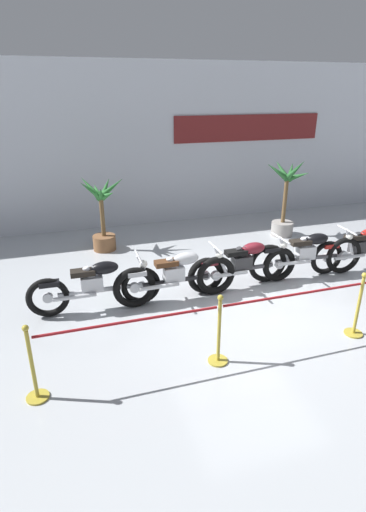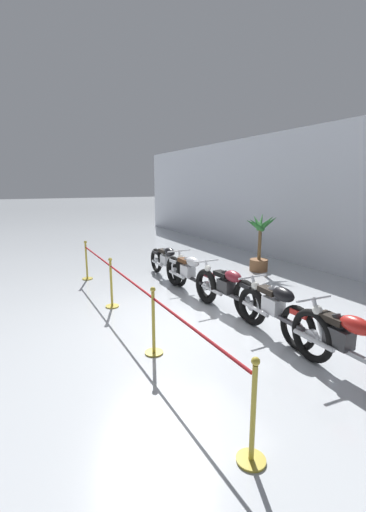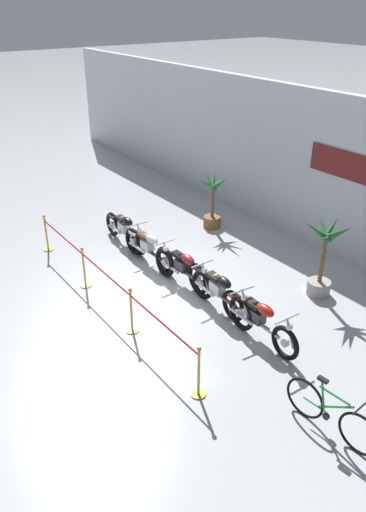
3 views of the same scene
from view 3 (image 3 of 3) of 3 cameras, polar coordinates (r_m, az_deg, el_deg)
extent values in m
plane|color=#B2B7BC|center=(12.06, -2.71, -3.99)|extent=(120.00, 120.00, 0.00)
cube|color=silver|center=(14.34, 14.81, 9.61)|extent=(28.00, 0.25, 4.20)
torus|color=black|center=(13.60, -5.09, 1.49)|extent=(0.70, 0.12, 0.70)
torus|color=black|center=(14.86, -8.05, 3.66)|extent=(0.70, 0.12, 0.70)
cylinder|color=silver|center=(13.60, -5.09, 1.49)|extent=(0.17, 0.08, 0.17)
cylinder|color=silver|center=(14.86, -8.05, 3.66)|extent=(0.17, 0.08, 0.17)
cylinder|color=silver|center=(13.41, -4.95, 2.43)|extent=(0.30, 0.06, 0.59)
cube|color=silver|center=(14.20, -6.77, 3.28)|extent=(0.36, 0.23, 0.26)
cylinder|color=silver|center=(14.08, -6.73, 3.96)|extent=(0.18, 0.11, 0.24)
cylinder|color=silver|center=(14.15, -6.89, 4.07)|extent=(0.18, 0.11, 0.24)
cylinder|color=silver|center=(14.44, -7.79, 3.04)|extent=(0.70, 0.08, 0.07)
cube|color=#ADAFB5|center=(14.21, -6.64, 2.70)|extent=(1.24, 0.09, 0.06)
ellipsoid|color=black|center=(13.90, -6.38, 3.93)|extent=(0.46, 0.23, 0.22)
cube|color=black|center=(14.21, -7.06, 4.26)|extent=(0.40, 0.21, 0.09)
cube|color=black|center=(14.72, -8.03, 4.49)|extent=(0.32, 0.17, 0.08)
cylinder|color=silver|center=(13.38, -5.23, 3.63)|extent=(0.05, 0.62, 0.04)
sphere|color=silver|center=(13.38, -5.03, 2.97)|extent=(0.14, 0.14, 0.14)
torus|color=black|center=(12.51, -2.09, -0.75)|extent=(0.75, 0.14, 0.75)
torus|color=black|center=(13.65, -5.68, 1.68)|extent=(0.75, 0.14, 0.75)
cylinder|color=silver|center=(12.51, -2.09, -0.75)|extent=(0.18, 0.08, 0.18)
cylinder|color=silver|center=(13.65, -5.68, 1.68)|extent=(0.18, 0.08, 0.18)
cylinder|color=silver|center=(12.31, -1.88, 0.25)|extent=(0.30, 0.06, 0.59)
cube|color=silver|center=(13.04, -4.11, 1.23)|extent=(0.36, 0.23, 0.26)
cylinder|color=silver|center=(12.92, -4.04, 1.96)|extent=(0.18, 0.11, 0.24)
cylinder|color=silver|center=(12.98, -4.23, 2.08)|extent=(0.18, 0.11, 0.24)
cylinder|color=silver|center=(13.27, -5.29, 0.99)|extent=(0.70, 0.08, 0.07)
cube|color=black|center=(13.06, -3.97, 0.60)|extent=(1.21, 0.08, 0.06)
ellipsoid|color=#B7BABF|center=(12.75, -3.59, 1.90)|extent=(0.46, 0.23, 0.22)
cube|color=#4C2D19|center=(13.04, -4.45, 2.30)|extent=(0.40, 0.21, 0.09)
cube|color=#B7BABF|center=(13.50, -5.62, 2.62)|extent=(0.32, 0.17, 0.08)
cylinder|color=silver|center=(12.27, -2.19, 1.55)|extent=(0.05, 0.62, 0.04)
sphere|color=silver|center=(12.28, -1.97, 0.83)|extent=(0.14, 0.14, 0.14)
torus|color=black|center=(11.61, 2.25, -3.31)|extent=(0.71, 0.14, 0.70)
torus|color=black|center=(12.69, -2.07, -0.44)|extent=(0.71, 0.14, 0.70)
cylinder|color=silver|center=(11.61, 2.25, -3.31)|extent=(0.16, 0.08, 0.16)
cylinder|color=silver|center=(12.69, -2.07, -0.44)|extent=(0.16, 0.08, 0.16)
cylinder|color=silver|center=(11.41, 2.56, -2.28)|extent=(0.30, 0.06, 0.59)
cube|color=#2D2D30|center=(12.09, -0.15, -1.06)|extent=(0.36, 0.23, 0.26)
cylinder|color=#2D2D30|center=(11.97, -0.03, -0.29)|extent=(0.18, 0.11, 0.24)
cylinder|color=#2D2D30|center=(12.03, -0.27, -0.15)|extent=(0.18, 0.11, 0.24)
cylinder|color=silver|center=(12.30, -1.50, -1.28)|extent=(0.70, 0.08, 0.07)
cube|color=#47474C|center=(12.13, -0.01, -1.73)|extent=(1.23, 0.08, 0.06)
ellipsoid|color=maroon|center=(11.81, 0.51, -0.38)|extent=(0.46, 0.23, 0.22)
cube|color=black|center=(12.08, -0.52, 0.10)|extent=(0.40, 0.21, 0.09)
cube|color=maroon|center=(12.54, -1.96, 0.47)|extent=(0.32, 0.17, 0.08)
cylinder|color=silver|center=(11.35, 2.24, -0.89)|extent=(0.05, 0.62, 0.04)
sphere|color=silver|center=(11.36, 2.48, -1.66)|extent=(0.14, 0.14, 0.14)
torus|color=black|center=(10.63, 6.69, -6.48)|extent=(0.79, 0.16, 0.78)
torus|color=black|center=(11.77, 1.72, -2.61)|extent=(0.79, 0.16, 0.78)
cylinder|color=silver|center=(10.63, 6.69, -6.48)|extent=(0.19, 0.09, 0.19)
cylinder|color=silver|center=(11.77, 1.72, -2.61)|extent=(0.19, 0.09, 0.19)
cylinder|color=silver|center=(10.42, 7.08, -5.42)|extent=(0.31, 0.08, 0.59)
cube|color=silver|center=(11.13, 3.95, -3.64)|extent=(0.37, 0.24, 0.26)
cylinder|color=silver|center=(11.00, 4.11, -2.84)|extent=(0.19, 0.12, 0.24)
cylinder|color=silver|center=(11.06, 3.86, -2.66)|extent=(0.19, 0.12, 0.24)
cylinder|color=silver|center=(11.35, 2.47, -3.77)|extent=(0.70, 0.12, 0.07)
cube|color=#47474C|center=(11.17, 4.07, -4.36)|extent=(1.34, 0.15, 0.06)
ellipsoid|color=black|center=(10.84, 4.69, -3.00)|extent=(0.47, 0.25, 0.22)
cube|color=black|center=(11.11, 3.60, -2.37)|extent=(0.41, 0.23, 0.09)
cube|color=black|center=(11.59, 1.87, -1.50)|extent=(0.33, 0.18, 0.08)
cylinder|color=silver|center=(10.35, 6.79, -3.90)|extent=(0.08, 0.62, 0.04)
sphere|color=silver|center=(10.37, 7.02, -4.75)|extent=(0.14, 0.14, 0.14)
torus|color=black|center=(9.98, 11.59, -9.70)|extent=(0.72, 0.12, 0.71)
torus|color=black|center=(10.90, 5.77, -5.67)|extent=(0.72, 0.12, 0.71)
cylinder|color=silver|center=(9.98, 11.59, -9.70)|extent=(0.17, 0.08, 0.17)
cylinder|color=silver|center=(10.90, 5.77, -5.67)|extent=(0.17, 0.08, 0.17)
cylinder|color=silver|center=(9.77, 12.12, -8.63)|extent=(0.30, 0.06, 0.59)
cube|color=#2D2D30|center=(10.36, 8.41, -6.75)|extent=(0.36, 0.23, 0.26)
cylinder|color=#2D2D30|center=(10.23, 8.64, -5.93)|extent=(0.18, 0.11, 0.24)
cylinder|color=#2D2D30|center=(10.27, 8.34, -5.73)|extent=(0.18, 0.11, 0.24)
cylinder|color=silver|center=(10.54, 6.70, -6.89)|extent=(0.70, 0.08, 0.07)
cube|color=#ADAFB5|center=(10.41, 8.55, -7.52)|extent=(1.26, 0.08, 0.06)
ellipsoid|color=#B21E19|center=(10.08, 9.39, -6.13)|extent=(0.46, 0.23, 0.22)
cube|color=black|center=(10.32, 8.02, -5.41)|extent=(0.40, 0.21, 0.09)
cube|color=#B21E19|center=(10.73, 6.00, -4.63)|extent=(0.32, 0.17, 0.08)
cylinder|color=silver|center=(9.67, 11.81, -7.04)|extent=(0.05, 0.62, 0.04)
sphere|color=silver|center=(9.71, 12.07, -7.94)|extent=(0.14, 0.14, 0.14)
torus|color=black|center=(8.52, 19.52, -18.65)|extent=(0.74, 0.12, 0.74)
torus|color=black|center=(8.86, 13.75, -15.50)|extent=(0.74, 0.12, 0.74)
cylinder|color=#238442|center=(8.51, 17.04, -16.16)|extent=(0.60, 0.10, 0.43)
cylinder|color=#238442|center=(8.40, 16.94, -15.01)|extent=(0.55, 0.09, 0.04)
cylinder|color=#238442|center=(8.55, 15.69, -14.99)|extent=(0.15, 0.05, 0.55)
cube|color=black|center=(8.38, 15.71, -13.45)|extent=(0.19, 0.10, 0.05)
cylinder|color=#238442|center=(8.79, 14.85, -16.12)|extent=(0.46, 0.07, 0.03)
cylinder|color=black|center=(8.19, 19.73, -15.90)|extent=(0.08, 0.48, 0.03)
cylinder|color=black|center=(8.76, 16.03, -17.19)|extent=(0.12, 0.06, 0.12)
cylinder|color=gray|center=(12.27, 15.22, -3.50)|extent=(0.55, 0.55, 0.35)
cylinder|color=brown|center=(11.91, 15.66, -0.43)|extent=(0.10, 0.10, 1.14)
cone|color=#235B28|center=(11.48, 17.09, 2.47)|extent=(0.63, 0.23, 0.54)
cone|color=#235B28|center=(11.64, 17.36, 2.46)|extent=(0.54, 0.56, 0.51)
cone|color=#235B28|center=(11.78, 16.60, 3.09)|extent=(0.25, 0.57, 0.52)
cone|color=#235B28|center=(11.80, 15.69, 3.19)|extent=(0.59, 0.44, 0.52)
cone|color=#235B28|center=(11.68, 15.01, 2.83)|extent=(0.59, 0.38, 0.44)
cone|color=#235B28|center=(11.43, 15.27, 2.56)|extent=(0.20, 0.63, 0.53)
cone|color=#235B28|center=(11.38, 15.93, 1.87)|extent=(0.43, 0.63, 0.45)
cylinder|color=brown|center=(15.33, 3.33, 3.95)|extent=(0.53, 0.53, 0.35)
cylinder|color=brown|center=(15.08, 3.40, 6.17)|extent=(0.10, 0.10, 0.93)
cone|color=#286B2D|center=(14.68, 4.07, 8.22)|extent=(0.64, 0.16, 0.53)
cone|color=#286B2D|center=(14.87, 4.32, 8.34)|extent=(0.44, 0.52, 0.53)
cone|color=#286B2D|center=(15.08, 4.10, 8.34)|extent=(0.24, 0.63, 0.37)
cone|color=#286B2D|center=(15.10, 3.54, 8.78)|extent=(0.54, 0.54, 0.59)
cone|color=#286B2D|center=(15.03, 3.09, 8.63)|extent=(0.56, 0.24, 0.49)
cone|color=#286B2D|center=(14.88, 2.69, 8.22)|extent=(0.40, 0.48, 0.45)
cone|color=#286B2D|center=(14.78, 2.89, 8.17)|extent=(0.19, 0.48, 0.42)
cone|color=#286B2D|center=(14.71, 3.34, 7.80)|extent=(0.42, 0.47, 0.39)
cylinder|color=gold|center=(14.46, -15.12, 0.74)|extent=(0.28, 0.28, 0.03)
cylinder|color=gold|center=(14.25, -15.36, 2.49)|extent=(0.05, 0.05, 0.95)
sphere|color=gold|center=(14.05, -15.62, 4.39)|extent=(0.08, 0.08, 0.08)
cylinder|color=maroon|center=(13.06, -13.64, 2.20)|extent=(2.30, 0.04, 0.04)
cylinder|color=maroon|center=(11.14, -8.94, -1.96)|extent=(2.18, 0.04, 0.04)
cylinder|color=maroon|center=(9.42, -2.46, -7.63)|extent=(2.24, 0.04, 0.04)
cylinder|color=gold|center=(12.47, -11.05, -3.31)|extent=(0.28, 0.28, 0.03)
cylinder|color=gold|center=(12.23, -11.25, -1.35)|extent=(0.05, 0.05, 0.95)
sphere|color=gold|center=(12.00, -11.48, 0.81)|extent=(0.08, 0.08, 0.08)
cylinder|color=gold|center=(10.75, -5.80, -8.44)|extent=(0.28, 0.28, 0.03)
cylinder|color=gold|center=(10.47, -5.93, -6.29)|extent=(0.05, 0.05, 0.95)
sphere|color=gold|center=(10.19, -6.06, -3.88)|extent=(0.08, 0.08, 0.08)
cylinder|color=gold|center=(9.23, 1.76, -15.46)|extent=(0.28, 0.28, 0.03)
cylinder|color=gold|center=(8.90, 1.81, -13.17)|extent=(0.05, 0.05, 0.95)
sphere|color=gold|center=(8.58, 1.86, -10.56)|extent=(0.08, 0.08, 0.08)
camera|label=1|loc=(12.10, -35.26, 9.38)|focal=28.00mm
camera|label=2|loc=(5.48, 0.22, -16.12)|focal=24.00mm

